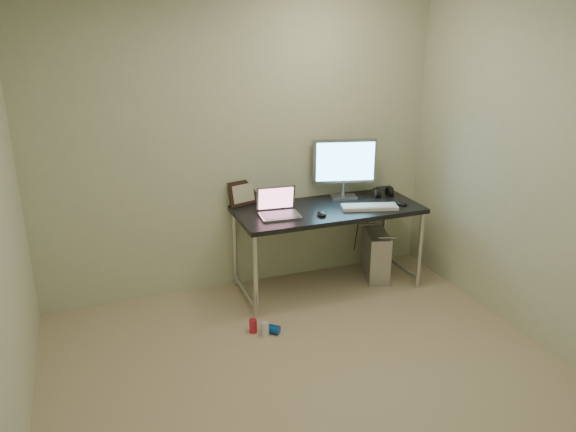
# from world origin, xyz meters

# --- Properties ---
(floor) EXTENTS (3.50, 3.50, 0.00)m
(floor) POSITION_xyz_m (0.00, 0.00, 0.00)
(floor) COLOR tan
(floor) RESTS_ON ground
(wall_back) EXTENTS (3.50, 0.02, 2.50)m
(wall_back) POSITION_xyz_m (0.00, 1.75, 1.25)
(wall_back) COLOR beige
(wall_back) RESTS_ON ground
(wall_right) EXTENTS (0.02, 3.50, 2.50)m
(wall_right) POSITION_xyz_m (1.75, 0.00, 1.25)
(wall_right) COLOR beige
(wall_right) RESTS_ON ground
(desk) EXTENTS (1.60, 0.70, 0.75)m
(desk) POSITION_xyz_m (0.66, 1.40, 0.67)
(desk) COLOR black
(desk) RESTS_ON ground
(tower_computer) EXTENTS (0.31, 0.46, 0.47)m
(tower_computer) POSITION_xyz_m (1.16, 1.41, 0.22)
(tower_computer) COLOR #A9A9AD
(tower_computer) RESTS_ON ground
(cable_a) EXTENTS (0.01, 0.16, 0.69)m
(cable_a) POSITION_xyz_m (1.11, 1.70, 0.40)
(cable_a) COLOR black
(cable_a) RESTS_ON ground
(cable_b) EXTENTS (0.02, 0.11, 0.71)m
(cable_b) POSITION_xyz_m (1.20, 1.68, 0.38)
(cable_b) COLOR black
(cable_b) RESTS_ON ground
(can_red) EXTENTS (0.06, 0.06, 0.11)m
(can_red) POSITION_xyz_m (-0.20, 0.88, 0.05)
(can_red) COLOR red
(can_red) RESTS_ON ground
(can_white) EXTENTS (0.08, 0.08, 0.11)m
(can_white) POSITION_xyz_m (-0.12, 0.80, 0.05)
(can_white) COLOR silver
(can_white) RESTS_ON ground
(can_blue) EXTENTS (0.14, 0.14, 0.07)m
(can_blue) POSITION_xyz_m (-0.07, 0.82, 0.04)
(can_blue) COLOR #0B41A0
(can_blue) RESTS_ON ground
(laptop) EXTENTS (0.35, 0.29, 0.23)m
(laptop) POSITION_xyz_m (0.19, 1.37, 0.80)
(laptop) COLOR #9F9FA6
(laptop) RESTS_ON desk
(monitor) EXTENTS (0.56, 0.22, 0.54)m
(monitor) POSITION_xyz_m (0.90, 1.61, 1.06)
(monitor) COLOR #9F9FA6
(monitor) RESTS_ON desk
(keyboard) EXTENTS (0.50, 0.28, 0.03)m
(keyboard) POSITION_xyz_m (0.98, 1.25, 0.76)
(keyboard) COLOR silver
(keyboard) RESTS_ON desk
(mouse_right) EXTENTS (0.09, 0.13, 0.04)m
(mouse_right) POSITION_xyz_m (1.29, 1.24, 0.77)
(mouse_right) COLOR black
(mouse_right) RESTS_ON desk
(mouse_left) EXTENTS (0.10, 0.14, 0.04)m
(mouse_left) POSITION_xyz_m (0.52, 1.23, 0.77)
(mouse_left) COLOR black
(mouse_left) RESTS_ON desk
(headphones) EXTENTS (0.18, 0.11, 0.12)m
(headphones) POSITION_xyz_m (1.26, 1.52, 0.78)
(headphones) COLOR black
(headphones) RESTS_ON desk
(picture_frame) EXTENTS (0.29, 0.15, 0.22)m
(picture_frame) POSITION_xyz_m (-0.01, 1.72, 0.86)
(picture_frame) COLOR black
(picture_frame) RESTS_ON desk
(webcam) EXTENTS (0.04, 0.04, 0.12)m
(webcam) POSITION_xyz_m (0.24, 1.71, 0.84)
(webcam) COLOR silver
(webcam) RESTS_ON desk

